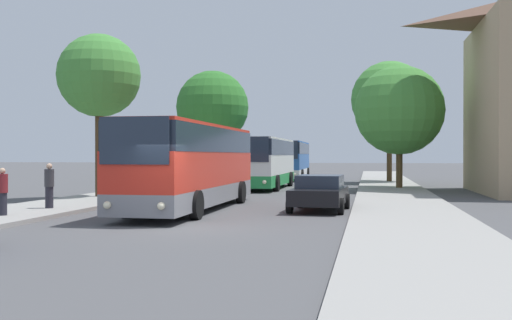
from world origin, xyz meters
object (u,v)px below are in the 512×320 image
bus_rear (291,159)px  bus_middle (265,162)px  pedestrian_waiting_near (49,186)px  tree_right_mid (389,99)px  pedestrian_waiting_far (2,192)px  tree_right_near (399,110)px  tree_left_near (99,76)px  bus_front (192,165)px  tree_left_far (212,107)px  parked_car_right_near (320,192)px

bus_rear → bus_middle: bearing=-90.8°
bus_rear → pedestrian_waiting_near: (-5.26, -31.85, -0.77)m
bus_middle → tree_right_mid: tree_right_mid is taller
bus_rear → tree_right_mid: size_ratio=1.19×
pedestrian_waiting_near → pedestrian_waiting_far: bearing=163.1°
pedestrian_waiting_near → tree_right_near: 22.59m
bus_rear → tree_left_near: bearing=-105.4°
pedestrian_waiting_far → tree_right_mid: (13.74, 29.30, 5.55)m
bus_front → bus_middle: size_ratio=1.13×
bus_front → bus_rear: bus_front is taller
bus_middle → tree_left_far: 15.84m
pedestrian_waiting_near → tree_right_mid: (13.63, 26.48, 5.49)m
bus_rear → pedestrian_waiting_far: (-5.37, -34.68, -0.84)m
bus_front → tree_left_far: size_ratio=1.25×
tree_left_far → tree_right_mid: (15.32, -4.34, 0.02)m
tree_right_near → tree_left_far: bearing=139.2°
bus_middle → tree_right_near: tree_right_near is taller
tree_left_near → tree_right_mid: bearing=53.7°
bus_middle → tree_right_mid: (8.22, 9.00, 4.76)m
bus_rear → tree_right_mid: bearing=-34.1°
bus_front → pedestrian_waiting_near: (-5.10, -1.91, -0.78)m
pedestrian_waiting_far → tree_left_near: 10.71m
bus_front → tree_right_near: 18.06m
bus_middle → bus_rear: size_ratio=0.95×
parked_car_right_near → tree_right_mid: (3.47, 24.15, 5.77)m
parked_car_right_near → tree_right_near: bearing=-101.1°
bus_middle → bus_front: bearing=-91.0°
bus_front → pedestrian_waiting_far: bearing=-137.5°
bus_rear → tree_left_far: bearing=-173.0°
parked_car_right_near → tree_left_far: (-11.85, 28.49, 5.75)m
bus_middle → parked_car_right_near: bus_middle is taller
pedestrian_waiting_far → tree_left_near: bearing=35.9°
pedestrian_waiting_near → pedestrian_waiting_far: pedestrian_waiting_near is taller
tree_left_far → pedestrian_waiting_far: bearing=-87.3°
tree_left_near → tree_right_near: 18.49m
bus_front → tree_right_mid: size_ratio=1.28×
parked_car_right_near → tree_left_near: size_ratio=0.51×
bus_rear → tree_right_near: tree_right_near is taller
bus_front → pedestrian_waiting_near: size_ratio=6.95×
bus_front → pedestrian_waiting_far: size_ratio=7.46×
bus_front → tree_right_near: tree_right_near is taller
parked_car_right_near → pedestrian_waiting_far: (-10.27, -5.15, 0.22)m
bus_front → bus_rear: bearing=89.9°
tree_left_near → tree_left_far: bearing=91.5°
bus_middle → tree_left_near: 13.42m
pedestrian_waiting_near → tree_left_near: bearing=-5.6°
parked_car_right_near → tree_right_mid: tree_right_mid is taller
parked_car_right_near → tree_left_far: 31.39m
bus_middle → pedestrian_waiting_near: (-5.42, -17.48, -0.73)m
bus_rear → pedestrian_waiting_far: bearing=-100.3°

